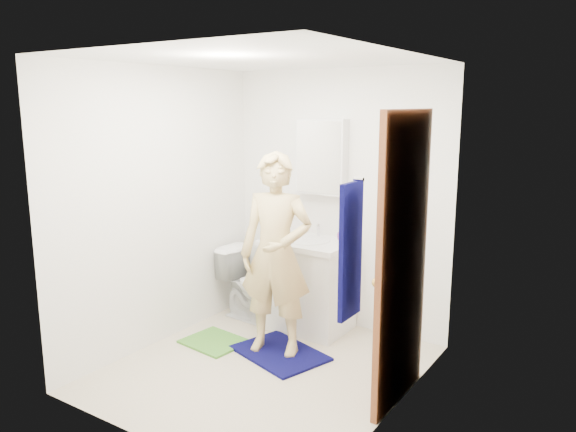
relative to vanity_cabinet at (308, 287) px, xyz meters
The scene contains 22 objects.
floor 1.01m from the vanity_cabinet, 80.69° to the right, with size 2.20×2.40×0.02m, color beige.
ceiling 2.21m from the vanity_cabinet, 80.69° to the right, with size 2.20×2.40×0.02m, color white.
wall_back 0.87m from the vanity_cabinet, 63.05° to the left, with size 2.20×0.02×2.40m, color white.
wall_front 2.28m from the vanity_cabinet, 85.96° to the right, with size 2.20×0.02×2.40m, color white.
wall_left 1.55m from the vanity_cabinet, 136.37° to the right, with size 0.02×2.40×2.40m, color white.
wall_right 1.75m from the vanity_cabinet, 35.99° to the right, with size 0.02×2.40×2.40m, color white.
vanity_cabinet is the anchor object (origin of this frame).
countertop 0.43m from the vanity_cabinet, ahead, with size 0.79×0.59×0.05m, color white.
sink_basin 0.44m from the vanity_cabinet, ahead, with size 0.40×0.40×0.03m, color white.
faucet 0.54m from the vanity_cabinet, 90.00° to the left, with size 0.03×0.03×0.12m, color silver.
medicine_cabinet 1.22m from the vanity_cabinet, 90.00° to the left, with size 0.50×0.12×0.70m, color white.
mirror_panel 1.21m from the vanity_cabinet, 90.00° to the left, with size 0.46×0.01×0.66m, color white.
door 1.57m from the vanity_cabinet, 32.20° to the right, with size 0.05×0.80×2.05m, color brown.
door_knob 1.69m from the vanity_cabinet, 42.72° to the right, with size 0.07×0.07×0.07m, color gold.
towel 2.08m from the vanity_cabinet, 51.53° to the right, with size 0.03×0.24×0.80m, color #070741.
towel_hook 2.30m from the vanity_cabinet, 50.60° to the right, with size 0.02×0.02×0.06m, color silver.
toilet 0.56m from the vanity_cabinet, 168.14° to the right, with size 0.39×0.69×0.70m, color white.
bath_mat 0.75m from the vanity_cabinet, 80.31° to the right, with size 0.76×0.54×0.02m, color #070741.
green_rug 0.99m from the vanity_cabinet, 123.83° to the right, with size 0.52×0.44×0.02m, color #4D9632.
soap_dispenser 0.63m from the vanity_cabinet, behind, with size 0.09×0.09×0.20m, color #D06A61.
toothbrush_cup 0.59m from the vanity_cabinet, 20.16° to the left, with size 0.11×0.11×0.09m, color #96469B.
man 0.77m from the vanity_cabinet, 84.33° to the right, with size 0.61×0.40×1.69m, color #D5BA78.
Camera 1 is at (2.44, -3.38, 2.08)m, focal length 35.00 mm.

